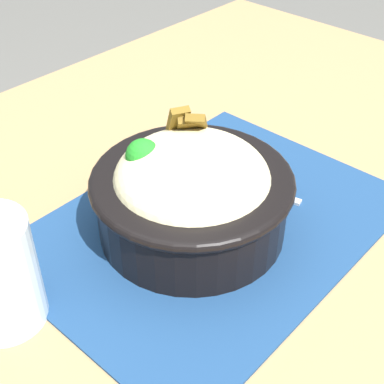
# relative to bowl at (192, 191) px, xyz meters

# --- Properties ---
(table) EXTENTS (1.19, 0.93, 0.75)m
(table) POSITION_rel_bowl_xyz_m (0.03, -0.03, -0.12)
(table) COLOR #99754C
(table) RESTS_ON ground_plane
(placemat) EXTENTS (0.40, 0.30, 0.00)m
(placemat) POSITION_rel_bowl_xyz_m (0.02, -0.01, -0.05)
(placemat) COLOR navy
(placemat) RESTS_ON table
(bowl) EXTENTS (0.21, 0.21, 0.13)m
(bowl) POSITION_rel_bowl_xyz_m (0.00, 0.00, 0.00)
(bowl) COLOR black
(bowl) RESTS_ON placemat
(fork) EXTENTS (0.04, 0.13, 0.00)m
(fork) POSITION_rel_bowl_xyz_m (0.10, 0.00, -0.05)
(fork) COLOR silver
(fork) RESTS_ON placemat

